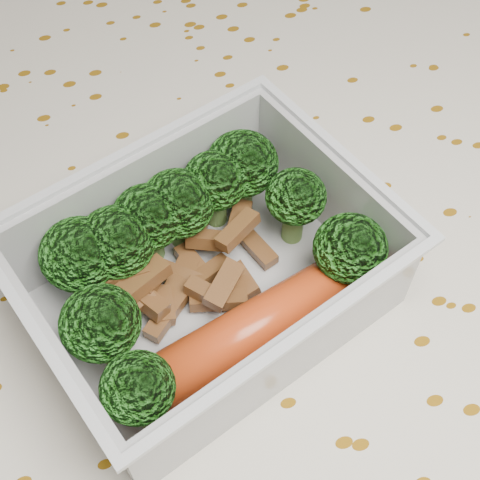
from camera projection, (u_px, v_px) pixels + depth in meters
name	position (u px, v px, depth m)	size (l,w,h in m)	color
dining_table	(247.00, 328.00, 0.49)	(1.40, 0.90, 0.75)	brown
tablecloth	(248.00, 294.00, 0.45)	(1.46, 0.96, 0.19)	silver
lunch_container	(208.00, 279.00, 0.38)	(0.24, 0.21, 0.07)	silver
broccoli_florets	(183.00, 237.00, 0.38)	(0.19, 0.16, 0.06)	#608C3F
meat_pile	(184.00, 275.00, 0.39)	(0.11, 0.08, 0.03)	brown
sausage	(257.00, 327.00, 0.37)	(0.17, 0.07, 0.03)	#CF4015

